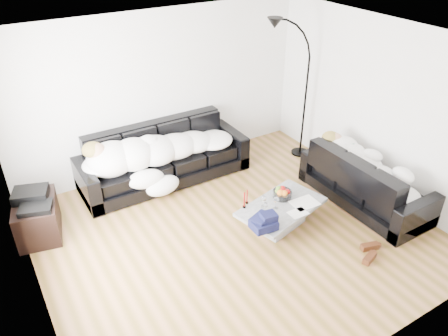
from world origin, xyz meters
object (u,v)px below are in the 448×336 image
candle_right (247,197)px  shoes (370,252)px  sofa_back (164,155)px  sleeper_right (369,166)px  av_cabinet (38,218)px  sofa_right (366,179)px  floor_lamp (306,97)px  wine_glass_c (276,203)px  candle_left (244,200)px  wine_glass_a (264,202)px  wine_glass_b (265,208)px  coffee_table (281,216)px  fruit_bowl (282,192)px  stereo (32,198)px  sleeper_back (164,145)px

candle_right → shoes: bearing=-54.0°
sofa_back → candle_right: 1.75m
sleeper_right → shoes: size_ratio=4.17×
av_cabinet → sofa_right: bearing=-9.8°
candle_right → floor_lamp: size_ratio=0.10×
wine_glass_c → candle_left: (-0.35, 0.24, 0.03)m
sleeper_right → av_cabinet: sleeper_right is taller
wine_glass_a → shoes: bearing=-54.1°
sofa_back → wine_glass_b: (0.57, -1.97, -0.02)m
wine_glass_b → candle_left: candle_left is taller
candle_right → av_cabinet: bearing=153.3°
wine_glass_b → av_cabinet: size_ratio=0.20×
floor_lamp → coffee_table: bearing=-157.1°
coffee_table → wine_glass_b: wine_glass_b is taller
sleeper_right → shoes: sleeper_right is taller
fruit_bowl → wine_glass_b: (-0.41, -0.16, -0.01)m
sofa_right → shoes: (-0.81, -0.90, -0.36)m
candle_right → fruit_bowl: bearing=-15.3°
candle_left → stereo: 2.79m
candle_left → av_cabinet: candle_left is taller
wine_glass_b → shoes: size_ratio=0.37×
sofa_back → floor_lamp: bearing=-11.0°
fruit_bowl → sofa_back: bearing=118.3°
candle_right → floor_lamp: (1.98, 1.20, 0.63)m
sofa_back → wine_glass_c: size_ratio=14.38×
sofa_back → av_cabinet: 2.10m
sleeper_right → candle_right: size_ratio=7.94×
sleeper_right → wine_glass_b: bearing=84.2°
floor_lamp → shoes: bearing=-131.1°
sofa_back → coffee_table: 2.16m
candle_left → wine_glass_c: bearing=-34.0°
sleeper_right → stereo: (-4.34, 1.74, -0.03)m
wine_glass_c → candle_left: size_ratio=0.78×
fruit_bowl → shoes: fruit_bowl is taller
sleeper_right → candle_right: 1.88m
shoes → floor_lamp: bearing=62.7°
wine_glass_b → wine_glass_c: (0.17, -0.01, 0.02)m
candle_left → floor_lamp: size_ratio=0.11×
fruit_bowl → shoes: size_ratio=0.65×
sofa_back → sleeper_back: 0.21m
candle_right → sofa_back: bearing=105.8°
coffee_table → sofa_right: bearing=-7.1°
wine_glass_b → candle_right: candle_right is taller
coffee_table → candle_right: 0.55m
sleeper_right → av_cabinet: 4.69m
coffee_table → fruit_bowl: bearing=50.8°
sleeper_back → wine_glass_c: sleeper_back is taller
wine_glass_a → floor_lamp: bearing=37.1°
sofa_back → coffee_table: size_ratio=2.25×
sofa_right → fruit_bowl: size_ratio=7.50×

